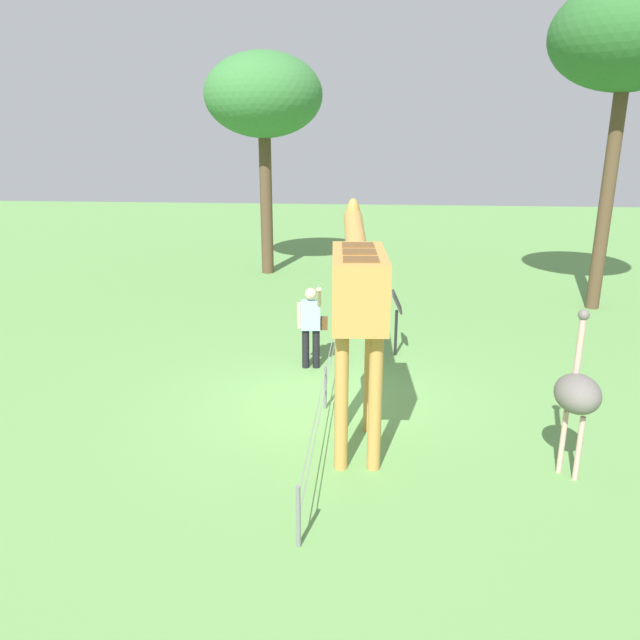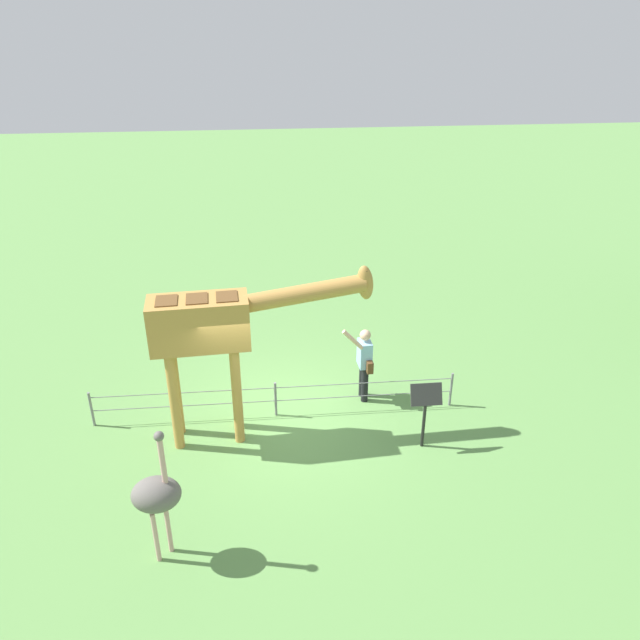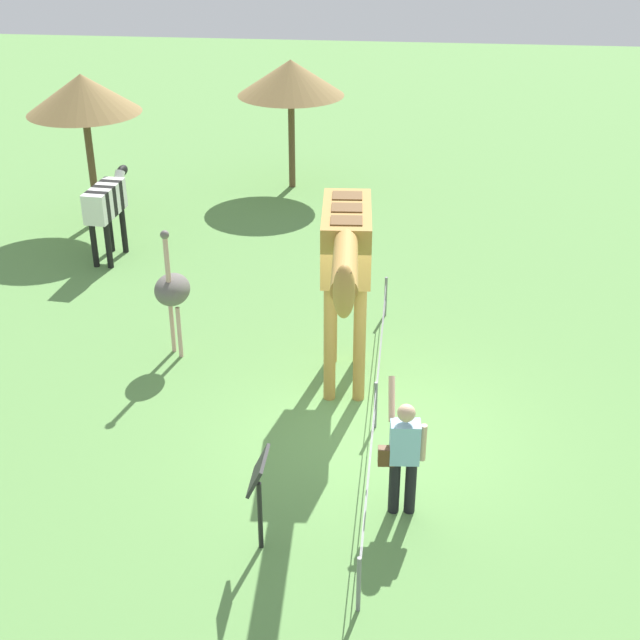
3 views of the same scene
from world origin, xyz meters
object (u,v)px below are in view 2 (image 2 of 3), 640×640
object	(u,v)px
giraffe	(220,329)
info_sign	(426,403)
ostrich	(157,495)
visitor	(364,360)

from	to	relation	value
giraffe	info_sign	size ratio (longest dim) A/B	2.99
ostrich	visitor	bearing A→B (deg)	46.73
giraffe	ostrich	distance (m)	3.14
giraffe	info_sign	bearing A→B (deg)	-11.04
info_sign	visitor	bearing A→B (deg)	117.26
giraffe	ostrich	size ratio (longest dim) A/B	1.75
giraffe	visitor	world-z (taller)	giraffe
ostrich	info_sign	size ratio (longest dim) A/B	1.70
giraffe	visitor	distance (m)	3.18
info_sign	giraffe	bearing A→B (deg)	168.96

